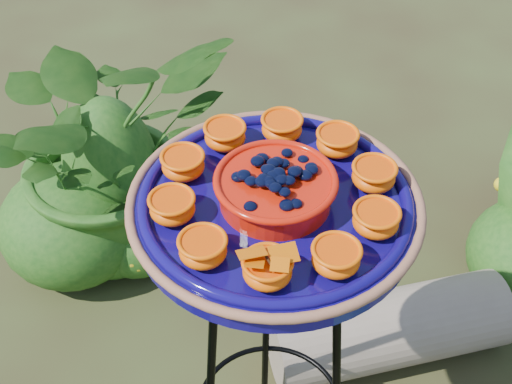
# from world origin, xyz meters

# --- Properties ---
(tripod_stand) EXTENTS (0.35, 0.36, 0.88)m
(tripod_stand) POSITION_xyz_m (-0.12, -0.07, 0.53)
(tripod_stand) COLOR black
(tripod_stand) RESTS_ON ground
(feeder_dish) EXTENTS (0.48, 0.48, 0.10)m
(feeder_dish) POSITION_xyz_m (-0.12, -0.07, 0.92)
(feeder_dish) COLOR #0E0759
(feeder_dish) RESTS_ON tripod_stand
(driftwood_log) EXTENTS (0.67, 0.38, 0.21)m
(driftwood_log) POSITION_xyz_m (0.20, 0.30, 0.11)
(driftwood_log) COLOR gray
(driftwood_log) RESTS_ON ground
(shrub_back_left) EXTENTS (0.93, 0.90, 0.78)m
(shrub_back_left) POSITION_xyz_m (-0.61, 0.71, 0.39)
(shrub_back_left) COLOR #194913
(shrub_back_left) RESTS_ON ground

